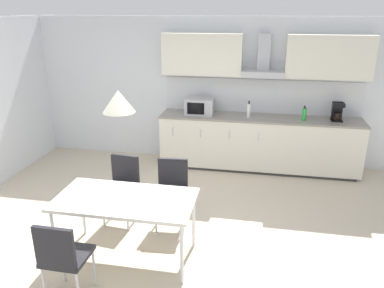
% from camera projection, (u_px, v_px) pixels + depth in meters
% --- Properties ---
extents(ground_plane, '(8.83, 8.12, 0.02)m').
position_uv_depth(ground_plane, '(163.00, 239.00, 4.59)').
color(ground_plane, beige).
extents(wall_back, '(7.06, 0.10, 2.54)m').
position_uv_depth(wall_back, '(200.00, 91.00, 6.70)').
color(wall_back, silver).
rests_on(wall_back, ground_plane).
extents(kitchen_counter, '(3.38, 0.64, 0.93)m').
position_uv_depth(kitchen_counter, '(258.00, 143.00, 6.46)').
color(kitchen_counter, '#333333').
rests_on(kitchen_counter, ground_plane).
extents(backsplash_tile, '(3.36, 0.02, 0.58)m').
position_uv_depth(backsplash_tile, '(261.00, 96.00, 6.48)').
color(backsplash_tile, silver).
rests_on(backsplash_tile, kitchen_counter).
extents(upper_wall_cabinets, '(3.36, 0.40, 0.68)m').
position_uv_depth(upper_wall_cabinets, '(264.00, 56.00, 6.09)').
color(upper_wall_cabinets, silver).
extents(microwave, '(0.48, 0.35, 0.28)m').
position_uv_depth(microwave, '(200.00, 106.00, 6.43)').
color(microwave, '#ADADB2').
rests_on(microwave, kitchen_counter).
extents(coffee_maker, '(0.18, 0.19, 0.30)m').
position_uv_depth(coffee_maker, '(337.00, 112.00, 6.06)').
color(coffee_maker, black).
rests_on(coffee_maker, kitchen_counter).
extents(bottle_white, '(0.06, 0.06, 0.28)m').
position_uv_depth(bottle_white, '(249.00, 110.00, 6.26)').
color(bottle_white, white).
rests_on(bottle_white, kitchen_counter).
extents(bottle_green, '(0.07, 0.07, 0.24)m').
position_uv_depth(bottle_green, '(304.00, 114.00, 6.10)').
color(bottle_green, green).
rests_on(bottle_green, kitchen_counter).
extents(dining_table, '(1.50, 0.78, 0.73)m').
position_uv_depth(dining_table, '(125.00, 202.00, 4.03)').
color(dining_table, silver).
rests_on(dining_table, ground_plane).
extents(chair_far_left, '(0.44, 0.44, 0.87)m').
position_uv_depth(chair_far_left, '(123.00, 182.00, 4.85)').
color(chair_far_left, black).
rests_on(chair_far_left, ground_plane).
extents(chair_near_left, '(0.40, 0.40, 0.87)m').
position_uv_depth(chair_near_left, '(62.00, 254.00, 3.43)').
color(chair_near_left, black).
rests_on(chair_near_left, ground_plane).
extents(chair_far_right, '(0.43, 0.43, 0.87)m').
position_uv_depth(chair_far_right, '(172.00, 186.00, 4.74)').
color(chair_far_right, black).
rests_on(chair_far_right, ground_plane).
extents(pendant_lamp, '(0.32, 0.32, 0.22)m').
position_uv_depth(pendant_lamp, '(118.00, 101.00, 3.65)').
color(pendant_lamp, silver).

